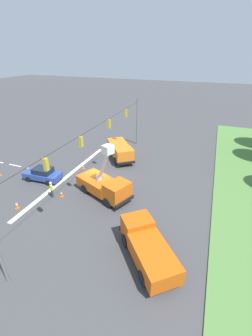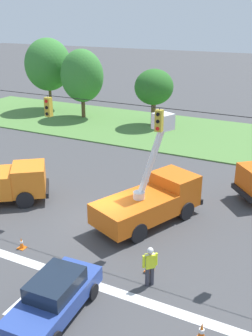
% 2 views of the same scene
% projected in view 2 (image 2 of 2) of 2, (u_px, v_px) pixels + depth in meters
% --- Properties ---
extents(ground_plane, '(200.00, 200.00, 0.00)m').
position_uv_depth(ground_plane, '(103.00, 226.00, 20.57)').
color(ground_plane, '#424244').
extents(grass_verge, '(56.00, 12.00, 0.10)m').
position_uv_depth(grass_verge, '(202.00, 136.00, 35.50)').
color(grass_verge, '#517F3D').
rests_on(grass_verge, ground).
extents(lane_markings, '(17.60, 15.25, 0.01)m').
position_uv_depth(lane_markings, '(31.00, 291.00, 15.76)').
color(lane_markings, silver).
rests_on(lane_markings, ground).
extents(signal_gantry, '(26.20, 0.33, 7.20)m').
position_uv_depth(signal_gantry, '(100.00, 143.00, 18.90)').
color(signal_gantry, slate).
rests_on(signal_gantry, ground).
extents(tree_far_west, '(4.98, 5.26, 7.93)m').
position_uv_depth(tree_far_west, '(48.00, 65.00, 43.20)').
color(tree_far_west, brown).
rests_on(tree_far_west, ground).
extents(tree_west, '(4.53, 4.02, 7.07)m').
position_uv_depth(tree_west, '(82.00, 76.00, 40.15)').
color(tree_west, brown).
rests_on(tree_west, ground).
extents(tree_centre, '(3.67, 3.97, 5.52)m').
position_uv_depth(tree_centre, '(154.00, 87.00, 37.36)').
color(tree_centre, brown).
rests_on(tree_centre, ground).
extents(utility_truck_bucket_lift, '(4.60, 6.56, 5.77)m').
position_uv_depth(utility_truck_bucket_lift, '(152.00, 199.00, 20.66)').
color(utility_truck_bucket_lift, orange).
rests_on(utility_truck_bucket_lift, ground).
extents(sedan_blue, '(2.10, 4.39, 1.56)m').
position_uv_depth(sedan_blue, '(55.00, 296.00, 14.29)').
color(sedan_blue, '#2D4799').
rests_on(sedan_blue, ground).
extents(road_worker, '(0.49, 0.50, 1.77)m').
position_uv_depth(road_worker, '(150.00, 264.00, 15.77)').
color(road_worker, '#383842').
rests_on(road_worker, ground).
extents(traffic_cone_foreground_left, '(0.36, 0.36, 0.58)m').
position_uv_depth(traffic_cone_foreground_left, '(21.00, 243.00, 18.53)').
color(traffic_cone_foreground_left, orange).
rests_on(traffic_cone_foreground_left, ground).
extents(traffic_cone_foreground_right, '(0.36, 0.36, 0.79)m').
position_uv_depth(traffic_cone_foreground_right, '(202.00, 332.00, 13.22)').
color(traffic_cone_foreground_right, orange).
rests_on(traffic_cone_foreground_right, ground).
extents(traffic_cone_mid_left, '(0.36, 0.36, 0.68)m').
position_uv_depth(traffic_cone_mid_left, '(149.00, 265.00, 16.86)').
color(traffic_cone_mid_left, orange).
rests_on(traffic_cone_mid_left, ground).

